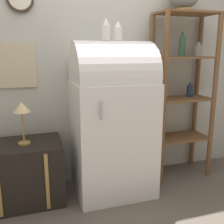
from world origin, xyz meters
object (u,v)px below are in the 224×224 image
Objects in this scene: refrigerator at (112,117)px; vase_center at (118,31)px; vase_left at (106,30)px; desk_lamp at (22,111)px; suitcase_trunk at (24,172)px.

vase_center is at bearing 13.92° from refrigerator.
vase_left is at bearing -175.32° from refrigerator.
vase_left reaches higher than refrigerator.
vase_left is at bearing -1.57° from desk_lamp.
vase_center is 1.12m from desk_lamp.
refrigerator is at bearing -2.58° from suitcase_trunk.
vase_left is at bearing -3.13° from suitcase_trunk.
desk_lamp reaches higher than suitcase_trunk.
vase_left reaches higher than suitcase_trunk.
desk_lamp is at bearing -41.20° from suitcase_trunk.
refrigerator is 8.27× the size of vase_center.
vase_center is (0.91, -0.02, 1.27)m from suitcase_trunk.
vase_left is 1.13× the size of vase_center.
suitcase_trunk is 3.50× the size of vase_left.
suitcase_trunk is at bearing 177.42° from refrigerator.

